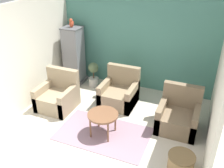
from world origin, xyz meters
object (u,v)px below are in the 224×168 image
at_px(potted_plant, 93,73).
at_px(coffee_table, 103,116).
at_px(armchair_left, 58,97).
at_px(armchair_middle, 119,93).
at_px(wicker_basket, 181,162).
at_px(birdcage, 74,56).
at_px(armchair_right, 178,117).
at_px(parrot, 71,23).

bearing_deg(potted_plant, coffee_table, -58.61).
height_order(armchair_left, armchair_middle, same).
bearing_deg(armchair_left, wicker_basket, -16.07).
xyz_separation_m(birdcage, wicker_basket, (3.31, -2.19, -0.62)).
height_order(armchair_right, birdcage, birdcage).
bearing_deg(wicker_basket, birdcage, 146.55).
bearing_deg(parrot, wicker_basket, -33.47).
xyz_separation_m(armchair_left, birdcage, (-0.29, 1.32, 0.50)).
height_order(armchair_right, armchair_middle, same).
height_order(potted_plant, wicker_basket, potted_plant).
bearing_deg(wicker_basket, armchair_middle, 137.73).
bearing_deg(armchair_left, coffee_table, -20.34).
bearing_deg(potted_plant, armchair_left, -102.85).
height_order(birdcage, wicker_basket, birdcage).
bearing_deg(coffee_table, armchair_left, 159.66).
xyz_separation_m(armchair_left, potted_plant, (0.30, 1.30, 0.10)).
xyz_separation_m(coffee_table, armchair_right, (1.36, 0.80, -0.17)).
height_order(coffee_table, armchair_middle, armchair_middle).
distance_m(coffee_table, armchair_right, 1.59).
distance_m(armchair_left, wicker_basket, 3.15).
relative_size(armchair_right, armchair_middle, 1.00).
xyz_separation_m(armchair_middle, potted_plant, (-0.99, 0.60, 0.10)).
relative_size(armchair_middle, wicker_basket, 1.95).
bearing_deg(birdcage, potted_plant, -1.34).
bearing_deg(birdcage, armchair_left, -77.55).
relative_size(armchair_middle, parrot, 3.86).
xyz_separation_m(birdcage, potted_plant, (0.59, -0.01, -0.40)).
bearing_deg(armchair_middle, parrot, 158.71).
height_order(coffee_table, armchair_right, armchair_right).
xyz_separation_m(coffee_table, potted_plant, (-1.11, 1.83, -0.07)).
height_order(coffee_table, birdcage, birdcage).
bearing_deg(potted_plant, wicker_basket, -38.60).
distance_m(coffee_table, armchair_left, 1.52).
bearing_deg(armchair_middle, armchair_left, -151.38).
distance_m(armchair_left, armchair_middle, 1.47).
relative_size(armchair_left, birdcage, 0.57).
relative_size(armchair_right, birdcage, 0.57).
bearing_deg(coffee_table, armchair_middle, 95.71).
height_order(coffee_table, wicker_basket, coffee_table).
height_order(birdcage, potted_plant, birdcage).
xyz_separation_m(coffee_table, parrot, (-1.70, 1.84, 1.25)).
distance_m(armchair_right, birdcage, 3.27).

